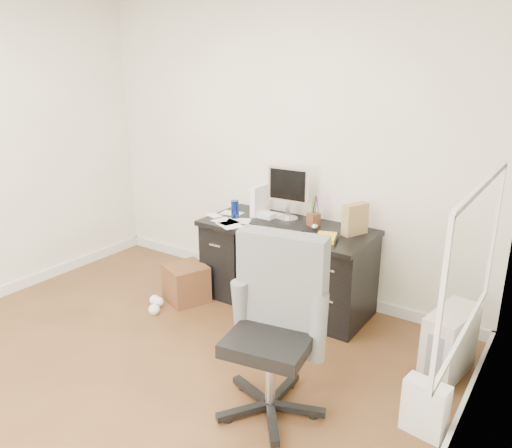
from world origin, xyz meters
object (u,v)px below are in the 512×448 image
Objects in this scene: keyboard at (276,228)px; office_chair at (270,331)px; lcd_monitor at (288,193)px; wicker_basket at (186,283)px; pc_tower at (449,343)px; desk at (286,263)px.

keyboard is 1.37m from office_chair.
lcd_monitor is 0.38m from keyboard.
wicker_basket is (-1.46, 0.87, -0.39)m from office_chair.
office_chair is 1.74m from wicker_basket.
wicker_basket is at bearing -166.66° from pc_tower.
lcd_monitor is at bearing 39.95° from wicker_basket.
wicker_basket is (-2.28, -0.16, -0.08)m from pc_tower.
pc_tower is at bearing 3.04° from keyboard.
lcd_monitor is 1.79m from pc_tower.
pc_tower is at bearing 41.45° from office_chair.
desk is 0.62m from lcd_monitor.
pc_tower is (1.51, -0.14, -0.52)m from keyboard.
office_chair is (0.69, -1.17, -0.20)m from keyboard.
wicker_basket is at bearing -150.92° from desk.
wicker_basket is at bearing -143.41° from lcd_monitor.
desk is at bearing -65.34° from lcd_monitor.
pc_tower is 2.29m from wicker_basket.
desk is 0.94m from wicker_basket.
desk is 1.48m from office_chair.
lcd_monitor reaches higher than wicker_basket.
keyboard is at bearing -82.85° from lcd_monitor.
office_chair is 2.29× the size of pc_tower.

